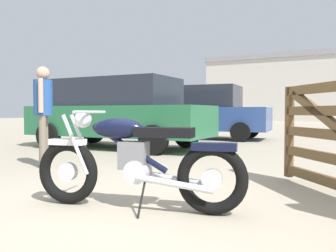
# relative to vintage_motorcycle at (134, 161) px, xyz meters

# --- Properties ---
(ground_plane) EXTENTS (80.00, 80.00, 0.00)m
(ground_plane) POSITION_rel_vintage_motorcycle_xyz_m (0.11, -0.07, -0.45)
(ground_plane) COLOR tan
(vintage_motorcycle) EXTENTS (2.07, 0.62, 0.94)m
(vintage_motorcycle) POSITION_rel_vintage_motorcycle_xyz_m (0.00, 0.00, 0.00)
(vintage_motorcycle) COLOR black
(vintage_motorcycle) RESTS_ON ground_plane
(bystander) EXTENTS (0.30, 0.40, 1.66)m
(bystander) POSITION_rel_vintage_motorcycle_xyz_m (-2.59, 1.57, 0.57)
(bystander) COLOR #706656
(bystander) RESTS_ON ground_plane
(silver_sedan_mid) EXTENTS (3.93, 1.89, 1.78)m
(silver_sedan_mid) POSITION_rel_vintage_motorcycle_xyz_m (-7.31, 10.17, 0.47)
(silver_sedan_mid) COLOR black
(silver_sedan_mid) RESTS_ON ground_plane
(dark_sedan_left) EXTENTS (4.78, 2.14, 1.74)m
(dark_sedan_left) POSITION_rel_vintage_motorcycle_xyz_m (-3.22, 4.72, 0.49)
(dark_sedan_left) COLOR black
(dark_sedan_left) RESTS_ON ground_plane
(white_estate_far) EXTENTS (3.92, 1.87, 1.78)m
(white_estate_far) POSITION_rel_vintage_motorcycle_xyz_m (-1.96, 8.51, 0.47)
(white_estate_far) COLOR black
(white_estate_far) RESTS_ON ground_plane
(industrial_building) EXTENTS (20.51, 10.28, 13.95)m
(industrial_building) POSITION_rel_vintage_motorcycle_xyz_m (0.48, 36.35, 2.89)
(industrial_building) COLOR beige
(industrial_building) RESTS_ON ground_plane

